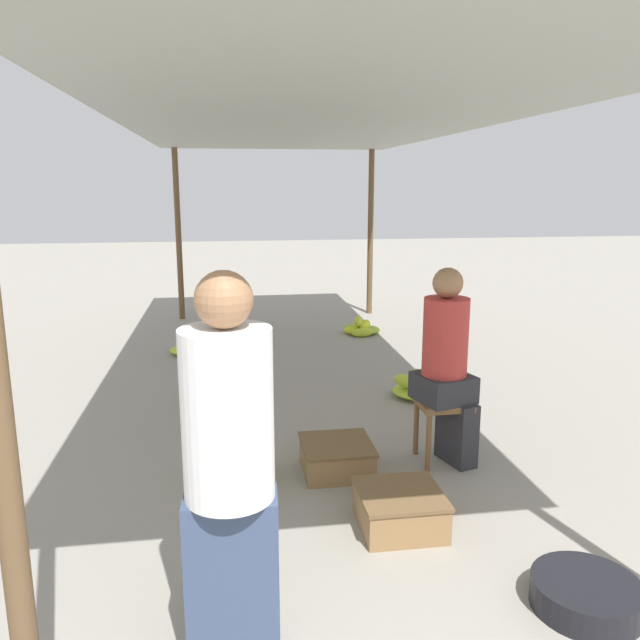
# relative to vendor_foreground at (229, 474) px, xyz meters

# --- Properties ---
(canopy_post_front_left) EXTENTS (0.08, 0.08, 2.36)m
(canopy_post_front_left) POSITION_rel_vendor_foreground_xyz_m (-0.64, -0.37, 0.36)
(canopy_post_front_left) COLOR brown
(canopy_post_front_left) RESTS_ON ground
(canopy_post_back_left) EXTENTS (0.08, 0.08, 2.36)m
(canopy_post_back_left) POSITION_rel_vendor_foreground_xyz_m (-0.64, 6.72, 0.36)
(canopy_post_back_left) COLOR brown
(canopy_post_back_left) RESTS_ON ground
(canopy_post_back_right) EXTENTS (0.08, 0.08, 2.36)m
(canopy_post_back_right) POSITION_rel_vendor_foreground_xyz_m (2.08, 6.72, 0.36)
(canopy_post_back_right) COLOR brown
(canopy_post_back_right) RESTS_ON ground
(canopy_tarp) EXTENTS (3.12, 7.49, 0.04)m
(canopy_tarp) POSITION_rel_vendor_foreground_xyz_m (0.72, 3.17, 1.56)
(canopy_tarp) COLOR #9EA399
(canopy_tarp) RESTS_ON canopy_post_front_left
(vendor_foreground) EXTENTS (0.36, 0.35, 1.58)m
(vendor_foreground) POSITION_rel_vendor_foreground_xyz_m (0.00, 0.00, 0.00)
(vendor_foreground) COLOR #384766
(vendor_foreground) RESTS_ON ground
(stool) EXTENTS (0.34, 0.34, 0.44)m
(stool) POSITION_rel_vendor_foreground_xyz_m (1.43, 1.68, -0.47)
(stool) COLOR brown
(stool) RESTS_ON ground
(vendor_seated) EXTENTS (0.42, 0.42, 1.34)m
(vendor_seated) POSITION_rel_vendor_foreground_xyz_m (1.45, 1.68, -0.12)
(vendor_seated) COLOR #2D2D33
(vendor_seated) RESTS_ON ground
(basin_black) EXTENTS (0.48, 0.48, 0.13)m
(basin_black) POSITION_rel_vendor_foreground_xyz_m (1.56, 0.11, -0.75)
(basin_black) COLOR black
(basin_black) RESTS_ON ground
(banana_pile_left_0) EXTENTS (0.49, 0.52, 0.30)m
(banana_pile_left_0) POSITION_rel_vendor_foreground_xyz_m (0.04, 1.62, -0.70)
(banana_pile_left_0) COLOR #BED02A
(banana_pile_left_0) RESTS_ON ground
(banana_pile_left_1) EXTENTS (0.57, 0.45, 0.26)m
(banana_pile_left_1) POSITION_rel_vendor_foreground_xyz_m (-0.36, 4.77, -0.73)
(banana_pile_left_1) COLOR #81B835
(banana_pile_left_1) RESTS_ON ground
(banana_pile_left_2) EXTENTS (0.47, 0.44, 0.22)m
(banana_pile_left_2) POSITION_rel_vendor_foreground_xyz_m (-0.12, 5.45, -0.73)
(banana_pile_left_2) COLOR #B6CD2C
(banana_pile_left_2) RESTS_ON ground
(banana_pile_left_3) EXTENTS (0.50, 0.45, 0.18)m
(banana_pile_left_3) POSITION_rel_vendor_foreground_xyz_m (-0.09, 3.16, -0.75)
(banana_pile_left_3) COLOR #80B735
(banana_pile_left_3) RESTS_ON ground
(banana_pile_right_0) EXTENTS (0.64, 0.58, 0.25)m
(banana_pile_right_0) POSITION_rel_vendor_foreground_xyz_m (1.75, 2.97, -0.72)
(banana_pile_right_0) COLOR #BED02A
(banana_pile_right_0) RESTS_ON ground
(banana_pile_right_1) EXTENTS (0.50, 0.44, 0.24)m
(banana_pile_right_1) POSITION_rel_vendor_foreground_xyz_m (1.67, 5.43, -0.74)
(banana_pile_right_1) COLOR #B3CC2C
(banana_pile_right_1) RESTS_ON ground
(crate_near) EXTENTS (0.46, 0.46, 0.20)m
(crate_near) POSITION_rel_vendor_foreground_xyz_m (0.69, 1.62, -0.72)
(crate_near) COLOR olive
(crate_near) RESTS_ON ground
(crate_mid) EXTENTS (0.46, 0.46, 0.21)m
(crate_mid) POSITION_rel_vendor_foreground_xyz_m (0.92, 0.89, -0.71)
(crate_mid) COLOR olive
(crate_mid) RESTS_ON ground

